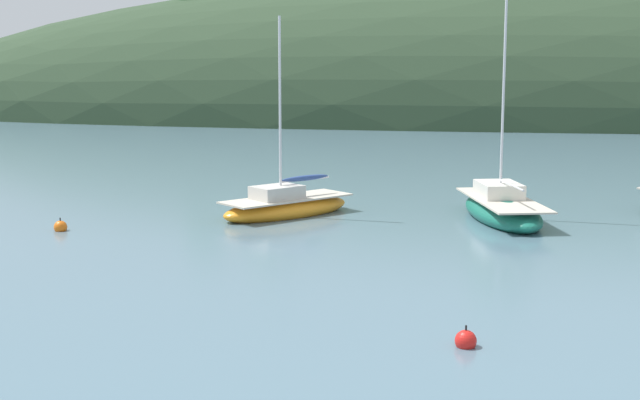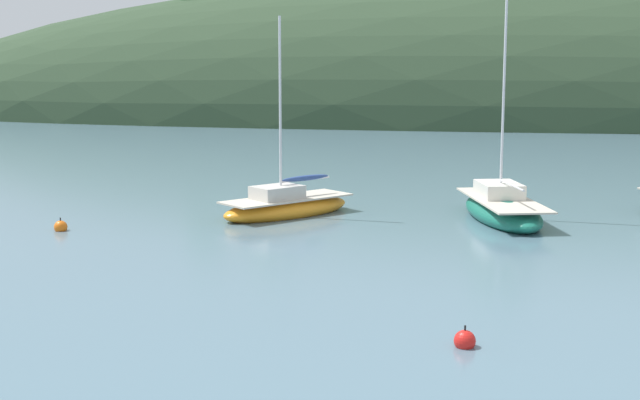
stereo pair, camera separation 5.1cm
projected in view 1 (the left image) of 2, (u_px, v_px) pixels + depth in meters
The scene contains 4 objects.
sailboat_red_portside at pixel (286, 206), 32.34m from camera, with size 5.06×5.15×7.31m.
sailboat_grey_yawl at pixel (502, 209), 31.52m from camera, with size 3.30×6.50×8.86m.
mooring_buoy_inner at pixel (466, 341), 17.75m from camera, with size 0.44×0.44×0.54m.
mooring_buoy_outer at pixel (61, 227), 29.55m from camera, with size 0.44×0.44×0.54m.
Camera 1 is at (3.11, -7.83, 5.72)m, focal length 50.08 mm.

